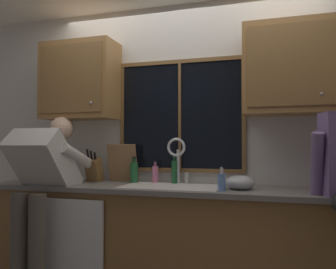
{
  "coord_description": "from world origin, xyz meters",
  "views": [
    {
      "loc": [
        0.72,
        -3.05,
        1.27
      ],
      "look_at": [
        -0.1,
        -0.3,
        1.35
      ],
      "focal_mm": 37.16,
      "sensor_mm": 36.0,
      "label": 1
    }
  ],
  "objects_px": {
    "cutting_board": "(122,163)",
    "mixing_bowl": "(240,183)",
    "bottle_green_glass": "(134,172)",
    "bottle_amber_small": "(174,171)",
    "knife_block": "(94,170)",
    "soap_dispenser": "(222,182)",
    "person_standing": "(42,183)",
    "bottle_tall_clear": "(155,174)"
  },
  "relations": [
    {
      "from": "person_standing",
      "to": "knife_block",
      "type": "distance_m",
      "value": 0.5
    },
    {
      "from": "knife_block",
      "to": "bottle_amber_small",
      "type": "distance_m",
      "value": 0.75
    },
    {
      "from": "cutting_board",
      "to": "bottle_amber_small",
      "type": "relative_size",
      "value": 1.36
    },
    {
      "from": "bottle_amber_small",
      "to": "soap_dispenser",
      "type": "bearing_deg",
      "value": -38.52
    },
    {
      "from": "bottle_green_glass",
      "to": "bottle_amber_small",
      "type": "height_order",
      "value": "bottle_amber_small"
    },
    {
      "from": "cutting_board",
      "to": "bottle_tall_clear",
      "type": "distance_m",
      "value": 0.33
    },
    {
      "from": "person_standing",
      "to": "bottle_tall_clear",
      "type": "height_order",
      "value": "person_standing"
    },
    {
      "from": "cutting_board",
      "to": "mixing_bowl",
      "type": "xyz_separation_m",
      "value": [
        1.09,
        -0.24,
        -0.12
      ]
    },
    {
      "from": "knife_block",
      "to": "bottle_amber_small",
      "type": "relative_size",
      "value": 1.24
    },
    {
      "from": "knife_block",
      "to": "person_standing",
      "type": "bearing_deg",
      "value": -120.0
    },
    {
      "from": "person_standing",
      "to": "bottle_amber_small",
      "type": "height_order",
      "value": "person_standing"
    },
    {
      "from": "mixing_bowl",
      "to": "soap_dispenser",
      "type": "bearing_deg",
      "value": -131.29
    },
    {
      "from": "person_standing",
      "to": "cutting_board",
      "type": "height_order",
      "value": "person_standing"
    },
    {
      "from": "soap_dispenser",
      "to": "bottle_amber_small",
      "type": "xyz_separation_m",
      "value": [
        -0.47,
        0.37,
        0.04
      ]
    },
    {
      "from": "cutting_board",
      "to": "mixing_bowl",
      "type": "height_order",
      "value": "cutting_board"
    },
    {
      "from": "mixing_bowl",
      "to": "bottle_green_glass",
      "type": "relative_size",
      "value": 0.97
    },
    {
      "from": "bottle_green_glass",
      "to": "soap_dispenser",
      "type": "bearing_deg",
      "value": -21.73
    },
    {
      "from": "person_standing",
      "to": "bottle_green_glass",
      "type": "xyz_separation_m",
      "value": [
        0.63,
        0.46,
        0.07
      ]
    },
    {
      "from": "cutting_board",
      "to": "bottle_tall_clear",
      "type": "height_order",
      "value": "cutting_board"
    },
    {
      "from": "bottle_amber_small",
      "to": "bottle_green_glass",
      "type": "bearing_deg",
      "value": -173.76
    },
    {
      "from": "mixing_bowl",
      "to": "bottle_amber_small",
      "type": "distance_m",
      "value": 0.64
    },
    {
      "from": "bottle_tall_clear",
      "to": "knife_block",
      "type": "bearing_deg",
      "value": -170.52
    },
    {
      "from": "cutting_board",
      "to": "mixing_bowl",
      "type": "distance_m",
      "value": 1.13
    },
    {
      "from": "person_standing",
      "to": "bottle_amber_small",
      "type": "relative_size",
      "value": 5.85
    },
    {
      "from": "cutting_board",
      "to": "bottle_green_glass",
      "type": "relative_size",
      "value": 1.51
    },
    {
      "from": "bottle_green_glass",
      "to": "bottle_amber_small",
      "type": "xyz_separation_m",
      "value": [
        0.37,
        0.04,
        0.01
      ]
    },
    {
      "from": "knife_block",
      "to": "bottle_amber_small",
      "type": "bearing_deg",
      "value": 5.54
    },
    {
      "from": "soap_dispenser",
      "to": "bottle_green_glass",
      "type": "bearing_deg",
      "value": 158.27
    },
    {
      "from": "bottle_green_glass",
      "to": "bottle_amber_small",
      "type": "relative_size",
      "value": 0.9
    },
    {
      "from": "person_standing",
      "to": "mixing_bowl",
      "type": "height_order",
      "value": "person_standing"
    },
    {
      "from": "soap_dispenser",
      "to": "cutting_board",
      "type": "bearing_deg",
      "value": 158.6
    },
    {
      "from": "knife_block",
      "to": "mixing_bowl",
      "type": "bearing_deg",
      "value": -6.94
    },
    {
      "from": "mixing_bowl",
      "to": "soap_dispenser",
      "type": "xyz_separation_m",
      "value": [
        -0.12,
        -0.14,
        0.02
      ]
    },
    {
      "from": "bottle_green_glass",
      "to": "bottle_tall_clear",
      "type": "height_order",
      "value": "bottle_green_glass"
    },
    {
      "from": "person_standing",
      "to": "soap_dispenser",
      "type": "bearing_deg",
      "value": 4.83
    },
    {
      "from": "bottle_green_glass",
      "to": "bottle_amber_small",
      "type": "bearing_deg",
      "value": 6.24
    },
    {
      "from": "bottle_green_glass",
      "to": "bottle_tall_clear",
      "type": "bearing_deg",
      "value": 18.87
    },
    {
      "from": "mixing_bowl",
      "to": "bottle_green_glass",
      "type": "xyz_separation_m",
      "value": [
        -0.96,
        0.2,
        0.05
      ]
    },
    {
      "from": "knife_block",
      "to": "soap_dispenser",
      "type": "relative_size",
      "value": 1.8
    },
    {
      "from": "bottle_tall_clear",
      "to": "bottle_green_glass",
      "type": "bearing_deg",
      "value": -161.13
    },
    {
      "from": "person_standing",
      "to": "knife_block",
      "type": "height_order",
      "value": "person_standing"
    },
    {
      "from": "soap_dispenser",
      "to": "bottle_green_glass",
      "type": "relative_size",
      "value": 0.77
    }
  ]
}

